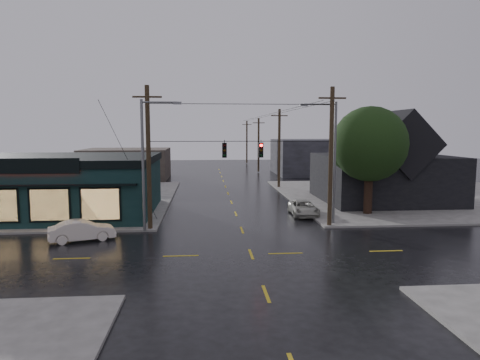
{
  "coord_description": "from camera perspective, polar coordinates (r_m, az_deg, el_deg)",
  "views": [
    {
      "loc": [
        -2.61,
        -23.7,
        7.04
      ],
      "look_at": [
        -0.12,
        6.15,
        3.58
      ],
      "focal_mm": 32.0,
      "sensor_mm": 36.0,
      "label": 1
    }
  ],
  "objects": [
    {
      "name": "ground_plane",
      "position": [
        24.86,
        1.48,
        -9.87
      ],
      "size": [
        160.0,
        160.0,
        0.0
      ],
      "primitive_type": "plane",
      "color": "black"
    },
    {
      "name": "ne_building",
      "position": [
        44.42,
        18.63,
        2.93
      ],
      "size": [
        12.6,
        11.6,
        8.75
      ],
      "color": "black",
      "rests_on": "ground"
    },
    {
      "name": "utility_pole_far_b",
      "position": [
        72.62,
        2.47,
        1.02
      ],
      "size": [
        2.0,
        0.32,
        9.15
      ],
      "primitive_type": null,
      "color": "black",
      "rests_on": "ground"
    },
    {
      "name": "sidewalk_nw",
      "position": [
        47.54,
        -26.18,
        -2.52
      ],
      "size": [
        28.0,
        28.0,
        0.15
      ],
      "primitive_type": "cube",
      "color": "#615F5B",
      "rests_on": "ground"
    },
    {
      "name": "utility_pole_nw",
      "position": [
        31.25,
        -11.86,
        -6.57
      ],
      "size": [
        2.0,
        0.32,
        10.15
      ],
      "primitive_type": null,
      "color": "black",
      "rests_on": "ground"
    },
    {
      "name": "span_signal_assembly",
      "position": [
        30.35,
        0.36,
        4.05
      ],
      "size": [
        13.0,
        0.48,
        1.23
      ],
      "color": "black",
      "rests_on": "ground"
    },
    {
      "name": "utility_pole_far_c",
      "position": [
        92.42,
        0.91,
        2.22
      ],
      "size": [
        2.0,
        0.32,
        9.15
      ],
      "primitive_type": null,
      "color": "black",
      "rests_on": "ground"
    },
    {
      "name": "sedan_cream",
      "position": [
        29.39,
        -20.31,
        -6.34
      ],
      "size": [
        4.32,
        2.71,
        1.34
      ],
      "primitive_type": "imported",
      "rotation": [
        0.0,
        0.0,
        1.91
      ],
      "color": "silver",
      "rests_on": "ground"
    },
    {
      "name": "suv_silver",
      "position": [
        36.12,
        8.47,
        -3.72
      ],
      "size": [
        2.2,
        4.53,
        1.24
      ],
      "primitive_type": "imported",
      "rotation": [
        0.0,
        0.0,
        -0.03
      ],
      "color": "#A5A598",
      "rests_on": "ground"
    },
    {
      "name": "sidewalk_ne",
      "position": [
        49.69,
        22.38,
        -1.97
      ],
      "size": [
        28.0,
        28.0,
        0.15
      ],
      "primitive_type": "cube",
      "color": "#615F5B",
      "rests_on": "ground"
    },
    {
      "name": "streetlight_ne",
      "position": [
        33.11,
        12.29,
        -5.84
      ],
      "size": [
        5.4,
        0.3,
        9.15
      ],
      "primitive_type": null,
      "color": "slate",
      "rests_on": "ground"
    },
    {
      "name": "utility_pole_ne",
      "position": [
        32.32,
        11.8,
        -6.14
      ],
      "size": [
        2.0,
        0.32,
        10.15
      ],
      "primitive_type": null,
      "color": "black",
      "rests_on": "ground"
    },
    {
      "name": "bg_building_east",
      "position": [
        71.3,
        10.39,
        3.07
      ],
      "size": [
        14.0,
        12.0,
        5.6
      ],
      "primitive_type": "cube",
      "color": "#222227",
      "rests_on": "ground"
    },
    {
      "name": "streetlight_nw",
      "position": [
        30.61,
        -12.59,
        -6.87
      ],
      "size": [
        5.4,
        0.3,
        9.15
      ],
      "primitive_type": null,
      "color": "slate",
      "rests_on": "ground"
    },
    {
      "name": "bg_building_west",
      "position": [
        64.89,
        -14.87,
        2.09
      ],
      "size": [
        12.0,
        10.0,
        4.4
      ],
      "primitive_type": "cube",
      "color": "#372C28",
      "rests_on": "ground"
    },
    {
      "name": "corner_tree",
      "position": [
        36.9,
        16.92,
        4.57
      ],
      "size": [
        6.2,
        6.2,
        8.91
      ],
      "color": "black",
      "rests_on": "ground"
    },
    {
      "name": "pizza_shop",
      "position": [
        38.94,
        -23.28,
        -0.56
      ],
      "size": [
        16.3,
        12.34,
        4.9
      ],
      "color": "black",
      "rests_on": "ground"
    },
    {
      "name": "utility_pole_far_a",
      "position": [
        52.96,
        5.19,
        -1.08
      ],
      "size": [
        2.0,
        0.32,
        9.65
      ],
      "primitive_type": null,
      "color": "black",
      "rests_on": "ground"
    }
  ]
}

